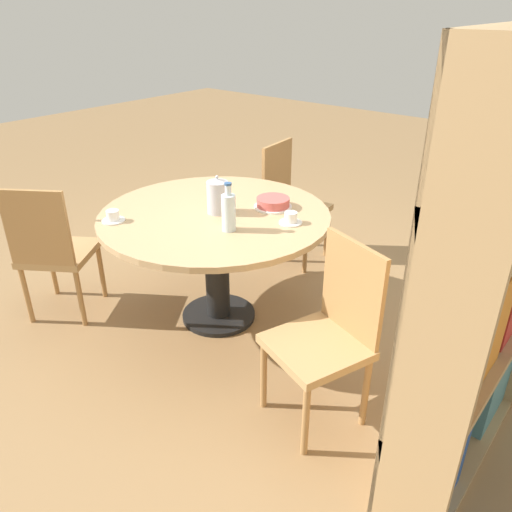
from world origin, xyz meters
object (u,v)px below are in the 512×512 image
chair_a (291,201)px  cup_b (291,219)px  cake_main (273,203)px  cup_a (113,217)px  chair_c (328,332)px  bookshelf (484,288)px  coffee_pot (218,196)px  water_bottle (229,211)px  chair_b (53,249)px

chair_a → cup_b: (0.86, 0.62, 0.29)m
chair_a → cup_b: bearing=-150.1°
cake_main → cup_a: 0.96m
chair_c → bookshelf: (-0.13, 0.60, 0.41)m
coffee_pot → cup_b: (-0.15, 0.43, -0.08)m
bookshelf → cake_main: bearing=72.2°
coffee_pot → cake_main: size_ratio=1.00×
cup_b → bookshelf: bearing=74.5°
cake_main → chair_c: bearing=53.9°
water_bottle → chair_c: bearing=79.1°
chair_b → cup_b: 1.53m
bookshelf → cup_a: size_ratio=13.65×
cup_a → chair_c: bearing=97.9°
chair_b → cup_b: (-0.80, 1.27, 0.29)m
chair_a → coffee_pot: size_ratio=3.99×
chair_a → cup_a: chair_a is taller
coffee_pot → cup_b: coffee_pot is taller
chair_b → chair_c: (-0.36, 1.83, 0.00)m
chair_b → cake_main: 1.43m
chair_a → cup_a: bearing=166.9°
bookshelf → cup_b: 1.20m
chair_b → coffee_pot: bearing=-176.0°
water_bottle → cup_b: 0.37m
chair_c → cup_a: 1.41m
bookshelf → cup_b: bearing=74.5°
chair_c → coffee_pot: size_ratio=3.99×
cake_main → bookshelf: bearing=72.2°
chair_b → bookshelf: 2.51m
chair_c → water_bottle: bearing=-171.6°
chair_c → bookshelf: bearing=31.3°
chair_c → cup_a: size_ratio=6.91×
chair_b → cake_main: bearing=-172.4°
bookshelf → cup_b: (-0.32, -1.15, -0.12)m
cake_main → cup_b: cup_b is taller
chair_b → cup_a: 0.57m
cup_b → cup_a: bearing=-51.9°
chair_a → cake_main: 0.89m
water_bottle → cup_a: water_bottle is taller
chair_a → cup_a: 1.54m
cake_main → cup_b: (0.13, 0.23, -0.00)m
bookshelf → coffee_pot: 1.60m
chair_b → water_bottle: bearing=171.3°
bookshelf → water_bottle: bookshelf is taller
bookshelf → cup_b: bookshelf is taller
chair_a → cup_a: (1.50, -0.19, 0.29)m
chair_b → chair_c: same height
chair_a → cake_main: size_ratio=3.97×
bookshelf → cup_a: 1.99m
water_bottle → cup_a: size_ratio=2.05×
chair_c → cake_main: chair_c is taller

